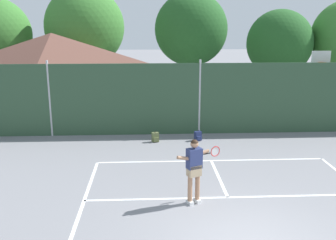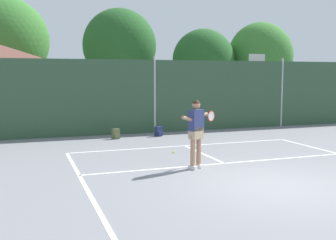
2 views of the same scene
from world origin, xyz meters
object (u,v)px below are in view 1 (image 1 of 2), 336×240
backpack_olive (155,137)px  backpack_navy (198,136)px  tennis_player (194,166)px  tennis_ball (192,172)px  basketball_hoop (319,77)px

backpack_olive → backpack_navy: size_ratio=1.00×
backpack_navy → backpack_olive: bearing=-177.3°
tennis_player → backpack_navy: 5.90m
tennis_ball → backpack_navy: (0.66, 3.58, 0.16)m
backpack_olive → backpack_navy: bearing=2.7°
basketball_hoop → tennis_player: bearing=-130.2°
basketball_hoop → tennis_ball: basketball_hoop is taller
backpack_olive → backpack_navy: 1.80m
basketball_hoop → tennis_ball: (-6.67, -5.90, -2.28)m
tennis_player → tennis_ball: (0.18, 2.19, -1.08)m
basketball_hoop → tennis_ball: bearing=-138.5°
basketball_hoop → tennis_ball: size_ratio=53.79×
tennis_player → backpack_navy: bearing=81.7°
tennis_player → backpack_navy: (0.84, 5.77, -0.92)m
basketball_hoop → backpack_olive: size_ratio=7.67×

